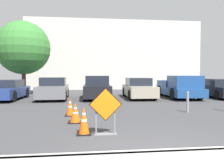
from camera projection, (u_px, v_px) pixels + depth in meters
ground_plane at (113, 100)px, 14.50m from camera, size 96.00×96.00×0.00m
curb_lip at (168, 153)px, 4.57m from camera, size 27.77×0.20×0.14m
road_closed_sign at (106, 109)px, 6.17m from camera, size 0.94×0.20×1.34m
traffic_cone_nearest at (84, 121)px, 6.26m from camera, size 0.41×0.41×0.81m
traffic_cone_second at (75, 113)px, 7.77m from camera, size 0.51×0.51×0.70m
traffic_cone_third at (70, 107)px, 9.07m from camera, size 0.42×0.42×0.75m
parked_car_nearest at (8, 90)px, 14.65m from camera, size 1.97×4.28×1.35m
parked_car_second at (53, 89)px, 15.08m from camera, size 2.03×4.25×1.50m
parked_car_third at (97, 88)px, 15.26m from camera, size 1.92×4.16×1.61m
parked_car_fourth at (138, 89)px, 15.76m from camera, size 1.96×4.44×1.45m
pickup_truck at (180, 88)px, 15.73m from camera, size 2.26×5.13×1.62m
parked_car_fifth at (219, 89)px, 16.09m from camera, size 2.15×4.44×1.36m
bollard_nearest at (188, 101)px, 9.85m from camera, size 0.12×0.12×0.94m
building_facade_backdrop at (113, 56)px, 26.74m from camera, size 19.81×5.00×7.82m
street_tree_behind_lot at (23, 48)px, 17.87m from camera, size 4.34×4.34×6.04m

